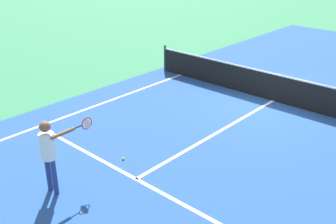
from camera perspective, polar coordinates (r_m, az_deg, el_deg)
name	(u,v)px	position (r m, az deg, el deg)	size (l,w,h in m)	color
ground_plane	(273,101)	(13.92, 14.80, 1.56)	(60.00, 60.00, 0.00)	#337F51
court_surface_inbounds	(273,101)	(13.92, 14.80, 1.57)	(10.62, 24.40, 0.00)	#234C93
line_sideline_left	(52,122)	(12.44, -16.25, -1.32)	(0.10, 11.89, 0.01)	white
line_service_near	(136,179)	(9.26, -4.60, -9.54)	(8.22, 0.10, 0.01)	white
line_center_service	(218,132)	(11.38, 7.13, -2.90)	(0.10, 6.40, 0.01)	white
net	(275,87)	(13.75, 15.01, 3.46)	(10.00, 0.09, 1.07)	#33383D
player_near	(49,149)	(8.66, -16.64, -5.06)	(0.48, 1.22, 1.69)	navy
tennis_ball_mid_court	(123,159)	(10.02, -6.45, -6.64)	(0.07, 0.07, 0.07)	#CCE033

